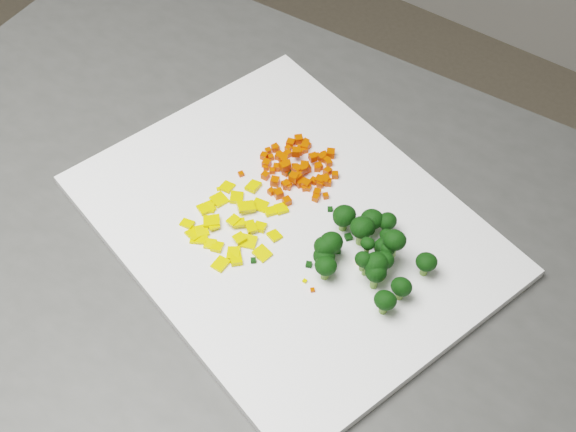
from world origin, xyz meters
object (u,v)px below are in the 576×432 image
Objects in this scene: counter_block at (259,401)px; pepper_pile at (234,220)px; cutting_board at (288,225)px; broccoli_pile at (376,251)px; carrot_pile at (298,165)px.

counter_block is 8.55× the size of pepper_pile.
broccoli_pile reaches higher than cutting_board.
carrot_pile reaches higher than counter_block.
carrot_pile reaches higher than pepper_pile.
carrot_pile is 0.10m from pepper_pile.
pepper_pile is 0.16m from broccoli_pile.
cutting_board is 3.75× the size of broccoli_pile.
cutting_board is 0.07m from carrot_pile.
broccoli_pile is at bearing -23.63° from carrot_pile.
pepper_pile is (-0.01, -0.10, -0.01)m from carrot_pile.
cutting_board is at bearing -177.84° from broccoli_pile.
counter_block is at bearing -150.32° from cutting_board.
cutting_board is 0.06m from pepper_pile.
carrot_pile is at bearing 85.20° from counter_block.
pepper_pile is (-0.01, -0.01, 0.47)m from counter_block.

